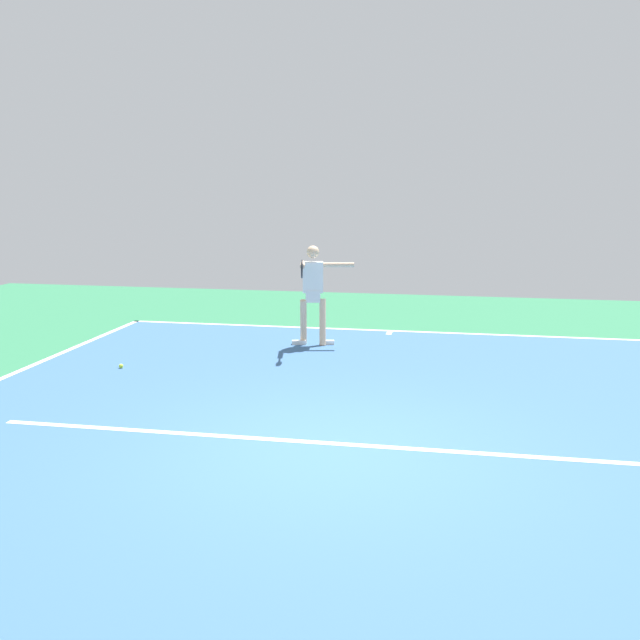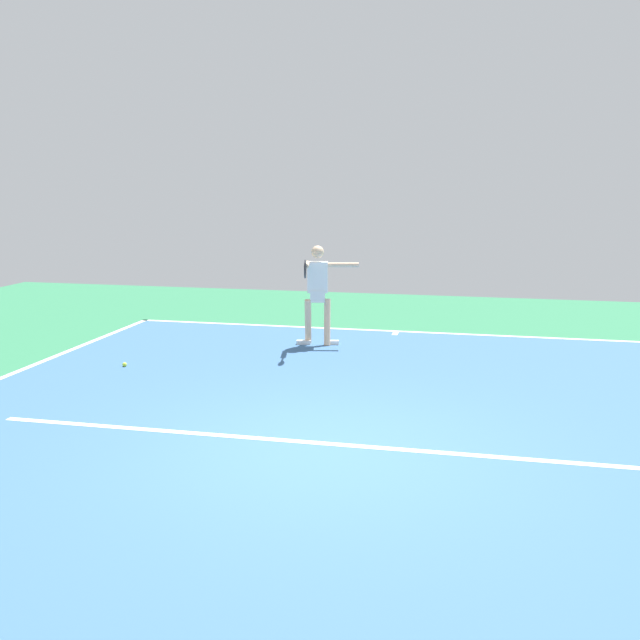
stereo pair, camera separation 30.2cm
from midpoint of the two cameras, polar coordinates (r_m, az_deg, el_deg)
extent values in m
plane|color=#2D754C|center=(7.71, -0.25, -10.10)|extent=(21.81, 21.81, 0.00)
cube|color=#38608E|center=(7.70, -0.25, -10.09)|extent=(10.24, 12.75, 0.00)
cube|color=white|center=(13.74, 4.86, -0.83)|extent=(10.24, 0.10, 0.01)
cube|color=white|center=(7.89, 0.04, -9.57)|extent=(7.68, 0.10, 0.01)
cube|color=white|center=(13.54, 4.76, -1.00)|extent=(0.10, 0.30, 0.01)
cylinder|color=beige|center=(12.47, -0.49, -0.16)|extent=(0.16, 0.28, 0.80)
cube|color=white|center=(12.55, -0.13, -1.75)|extent=(0.25, 0.14, 0.07)
cylinder|color=beige|center=(12.48, -1.99, -0.16)|extent=(0.16, 0.28, 0.80)
cube|color=white|center=(12.55, -2.33, -1.75)|extent=(0.25, 0.14, 0.07)
cube|color=white|center=(12.40, -1.25, 1.88)|extent=(0.28, 0.24, 0.20)
cube|color=white|center=(12.35, -1.25, 3.34)|extent=(0.37, 0.24, 0.52)
sphere|color=beige|center=(12.31, -1.26, 5.31)|extent=(0.21, 0.21, 0.21)
cylinder|color=beige|center=(12.33, 0.75, 4.31)|extent=(0.52, 0.18, 0.08)
cylinder|color=beige|center=(12.07, -2.08, 4.31)|extent=(0.18, 0.52, 0.08)
cylinder|color=black|center=(11.70, -2.14, 4.11)|extent=(0.07, 0.22, 0.03)
torus|color=black|center=(11.46, -2.17, 3.97)|extent=(0.08, 0.29, 0.29)
cylinder|color=silver|center=(11.46, -2.17, 3.97)|extent=(0.05, 0.24, 0.25)
sphere|color=#C6E53D|center=(11.39, -15.92, -3.46)|extent=(0.07, 0.07, 0.07)
camera|label=1|loc=(0.15, -90.87, -0.16)|focal=41.23mm
camera|label=2|loc=(0.15, 89.13, 0.16)|focal=41.23mm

